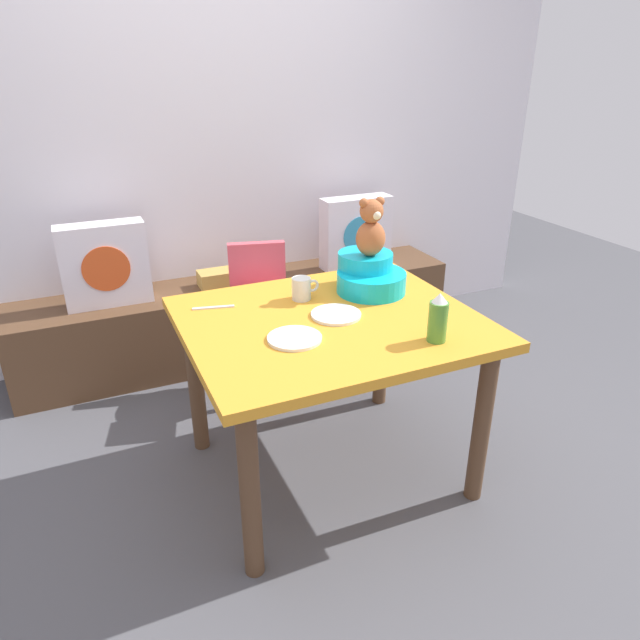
# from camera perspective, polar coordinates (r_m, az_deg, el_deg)

# --- Properties ---
(ground_plane) EXTENTS (8.00, 8.00, 0.00)m
(ground_plane) POSITION_cam_1_polar(r_m,az_deg,el_deg) (2.65, 0.91, -14.52)
(ground_plane) COLOR #4C4C51
(back_wall) EXTENTS (4.40, 0.10, 2.60)m
(back_wall) POSITION_cam_1_polar(r_m,az_deg,el_deg) (3.50, -9.94, 18.17)
(back_wall) COLOR silver
(back_wall) RESTS_ON ground_plane
(window_bench) EXTENTS (2.60, 0.44, 0.46)m
(window_bench) POSITION_cam_1_polar(r_m,az_deg,el_deg) (3.53, -7.56, 0.26)
(window_bench) COLOR brown
(window_bench) RESTS_ON ground_plane
(pillow_floral_left) EXTENTS (0.44, 0.15, 0.44)m
(pillow_floral_left) POSITION_cam_1_polar(r_m,az_deg,el_deg) (3.24, -20.56, 5.16)
(pillow_floral_left) COLOR silver
(pillow_floral_left) RESTS_ON window_bench
(pillow_floral_right) EXTENTS (0.44, 0.15, 0.44)m
(pillow_floral_right) POSITION_cam_1_polar(r_m,az_deg,el_deg) (3.62, 3.58, 8.65)
(pillow_floral_right) COLOR silver
(pillow_floral_right) RESTS_ON window_bench
(book_stack) EXTENTS (0.20, 0.14, 0.09)m
(book_stack) POSITION_cam_1_polar(r_m,az_deg,el_deg) (3.39, -10.25, 4.07)
(book_stack) COLOR #BD9746
(book_stack) RESTS_ON window_bench
(dining_table) EXTENTS (1.14, 0.98, 0.74)m
(dining_table) POSITION_cam_1_polar(r_m,az_deg,el_deg) (2.30, 1.01, -2.25)
(dining_table) COLOR orange
(dining_table) RESTS_ON ground_plane
(highchair) EXTENTS (0.40, 0.50, 0.79)m
(highchair) POSITION_cam_1_polar(r_m,az_deg,el_deg) (3.02, -6.04, 2.05)
(highchair) COLOR #D84C59
(highchair) RESTS_ON ground_plane
(infant_seat_teal) EXTENTS (0.30, 0.33, 0.16)m
(infant_seat_teal) POSITION_cam_1_polar(r_m,az_deg,el_deg) (2.52, 4.90, 4.48)
(infant_seat_teal) COLOR #0FB3CF
(infant_seat_teal) RESTS_ON dining_table
(teddy_bear) EXTENTS (0.13, 0.12, 0.25)m
(teddy_bear) POSITION_cam_1_polar(r_m,az_deg,el_deg) (2.45, 5.08, 9.01)
(teddy_bear) COLOR #A55932
(teddy_bear) RESTS_ON infant_seat_teal
(ketchup_bottle) EXTENTS (0.07, 0.07, 0.18)m
(ketchup_bottle) POSITION_cam_1_polar(r_m,az_deg,el_deg) (2.09, 11.62, 0.13)
(ketchup_bottle) COLOR #4C8C33
(ketchup_bottle) RESTS_ON dining_table
(coffee_mug) EXTENTS (0.12, 0.08, 0.09)m
(coffee_mug) POSITION_cam_1_polar(r_m,az_deg,el_deg) (2.42, -1.80, 3.14)
(coffee_mug) COLOR silver
(coffee_mug) RESTS_ON dining_table
(dinner_plate_near) EXTENTS (0.20, 0.20, 0.01)m
(dinner_plate_near) POSITION_cam_1_polar(r_m,az_deg,el_deg) (2.09, -2.54, -1.81)
(dinner_plate_near) COLOR white
(dinner_plate_near) RESTS_ON dining_table
(dinner_plate_far) EXTENTS (0.20, 0.20, 0.01)m
(dinner_plate_far) POSITION_cam_1_polar(r_m,az_deg,el_deg) (2.28, 1.60, 0.54)
(dinner_plate_far) COLOR white
(dinner_plate_far) RESTS_ON dining_table
(table_fork) EXTENTS (0.17, 0.05, 0.01)m
(table_fork) POSITION_cam_1_polar(r_m,az_deg,el_deg) (2.39, -10.53, 1.23)
(table_fork) COLOR silver
(table_fork) RESTS_ON dining_table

